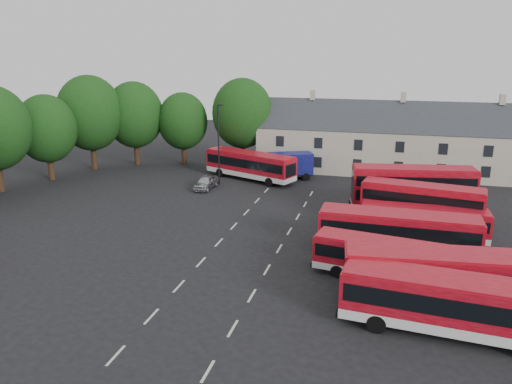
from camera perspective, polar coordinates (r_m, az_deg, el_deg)
ground at (r=38.88m, az=-5.24°, el=-6.83°), size 140.00×140.00×0.00m
lane_markings at (r=39.90m, az=-0.86°, el=-6.13°), size 5.15×33.80×0.01m
treeline at (r=63.12m, az=-17.21°, el=7.71°), size 29.92×32.59×12.01m
terrace_houses at (r=64.51m, az=16.09°, el=5.42°), size 35.70×7.13×10.06m
bus_row_a at (r=29.41m, az=21.54°, el=-11.54°), size 11.99×3.76×3.33m
bus_row_b at (r=32.39m, az=21.02°, el=-8.74°), size 12.47×4.10×3.46m
bus_row_c at (r=34.73m, az=14.89°, el=-7.19°), size 10.15×3.85×2.80m
bus_row_d at (r=39.04m, az=15.94°, el=-4.16°), size 11.76×2.86×3.32m
bus_row_e at (r=42.56m, az=18.60°, el=-3.14°), size 9.97×2.34×2.82m
bus_dd_south at (r=44.66m, az=18.36°, el=-1.37°), size 10.19×3.86×4.08m
bus_dd_north at (r=48.78m, az=17.48°, el=0.49°), size 11.42×4.32×4.57m
bus_north at (r=59.26m, az=-0.69°, el=3.28°), size 11.74×6.82×3.28m
box_truck at (r=59.47m, az=3.05°, el=3.12°), size 7.54×5.03×3.17m
silver_car at (r=55.90m, az=-5.74°, el=1.10°), size 1.87×4.28×1.43m
lamppost at (r=56.78m, az=-4.28°, el=5.68°), size 0.63×0.24×9.17m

